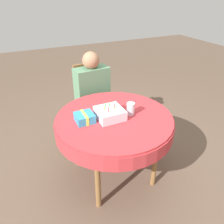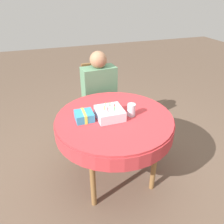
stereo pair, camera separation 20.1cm
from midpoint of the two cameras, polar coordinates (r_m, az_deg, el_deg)
name	(u,v)px [view 2 (the right image)]	position (r m, az deg, el deg)	size (l,w,h in m)	color
ground_plane	(114,174)	(2.50, 2.89, -15.87)	(12.00, 12.00, 0.00)	brown
dining_table	(114,125)	(2.09, 3.34, -3.37)	(1.12, 1.12, 0.74)	#BC3338
chair	(98,100)	(2.85, -1.75, 3.13)	(0.39, 0.39, 0.98)	brown
person	(100,90)	(2.69, -1.10, 5.84)	(0.42, 0.32, 1.16)	#9E7051
birthday_cake	(110,113)	(2.00, 2.25, -0.41)	(0.24, 0.24, 0.13)	silver
drinking_glass	(131,110)	(2.05, 7.87, 0.47)	(0.08, 0.08, 0.12)	silver
gift_box	(84,116)	(1.98, -4.41, -1.13)	(0.16, 0.17, 0.08)	teal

